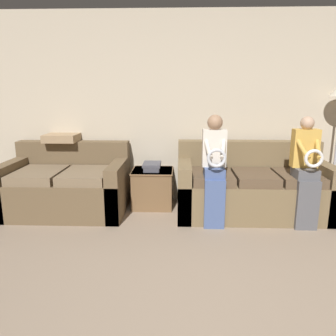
{
  "coord_description": "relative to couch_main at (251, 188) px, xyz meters",
  "views": [
    {
      "loc": [
        -0.33,
        -1.43,
        1.51
      ],
      "look_at": [
        -0.44,
        1.83,
        0.75
      ],
      "focal_mm": 35.0,
      "sensor_mm": 36.0,
      "label": 1
    }
  ],
  "objects": [
    {
      "name": "book_stack",
      "position": [
        -1.27,
        0.21,
        0.23
      ],
      "size": [
        0.23,
        0.32,
        0.1
      ],
      "color": "#4C4C56",
      "rests_on": "side_shelf"
    },
    {
      "name": "child_left_seated",
      "position": [
        -0.51,
        -0.36,
        0.38
      ],
      "size": [
        0.27,
        0.38,
        1.26
      ],
      "color": "#475B8E",
      "rests_on": "ground_plane"
    },
    {
      "name": "wall_back",
      "position": [
        -0.58,
        0.52,
        0.95
      ],
      "size": [
        7.72,
        0.06,
        2.55
      ],
      "color": "beige",
      "rests_on": "ground_plane"
    },
    {
      "name": "child_right_seated",
      "position": [
        0.51,
        -0.36,
        0.35
      ],
      "size": [
        0.29,
        0.37,
        1.25
      ],
      "color": "#56565B",
      "rests_on": "ground_plane"
    },
    {
      "name": "couch_main",
      "position": [
        0.0,
        0.0,
        0.0
      ],
      "size": [
        1.85,
        0.89,
        0.89
      ],
      "color": "brown",
      "rests_on": "ground_plane"
    },
    {
      "name": "throw_pillow",
      "position": [
        -2.49,
        0.35,
        0.58
      ],
      "size": [
        0.43,
        0.43,
        0.1
      ],
      "color": "#A38460",
      "rests_on": "couch_side"
    },
    {
      "name": "side_shelf",
      "position": [
        -1.27,
        0.22,
        -0.07
      ],
      "size": [
        0.54,
        0.51,
        0.5
      ],
      "color": "brown",
      "rests_on": "ground_plane"
    },
    {
      "name": "couch_side",
      "position": [
        -2.35,
        0.01,
        -0.01
      ],
      "size": [
        1.51,
        0.95,
        0.86
      ],
      "color": "brown",
      "rests_on": "ground_plane"
    }
  ]
}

